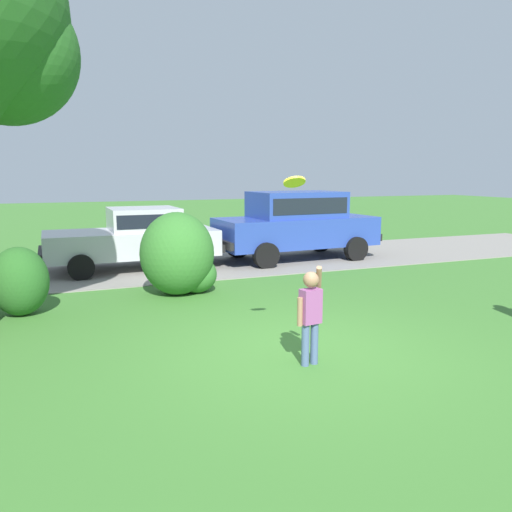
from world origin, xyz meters
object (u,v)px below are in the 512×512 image
object	(u,v)px
frisbee	(294,182)
child_thrower	(310,310)
parked_sedan	(136,236)
parked_suv	(296,222)

from	to	relation	value
frisbee	child_thrower	bearing A→B (deg)	-64.71
frisbee	parked_sedan	bearing A→B (deg)	97.42
child_thrower	frisbee	bearing A→B (deg)	115.29
parked_suv	child_thrower	distance (m)	8.03
parked_sedan	frisbee	size ratio (longest dim) A/B	15.28
parked_sedan	child_thrower	world-z (taller)	parked_sedan
child_thrower	frisbee	world-z (taller)	frisbee
parked_suv	parked_sedan	bearing A→B (deg)	177.63
parked_sedan	child_thrower	size ratio (longest dim) A/B	3.44
parked_suv	child_thrower	world-z (taller)	parked_suv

